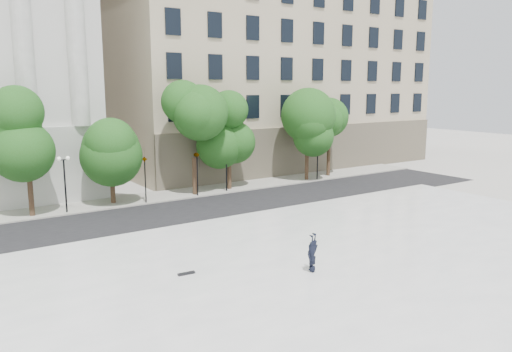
# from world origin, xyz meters

# --- Properties ---
(ground) EXTENTS (160.00, 160.00, 0.00)m
(ground) POSITION_xyz_m (0.00, 0.00, 0.00)
(ground) COLOR beige
(ground) RESTS_ON ground
(plaza) EXTENTS (44.00, 22.00, 0.45)m
(plaza) POSITION_xyz_m (0.00, 3.00, 0.23)
(plaza) COLOR white
(plaza) RESTS_ON ground
(street) EXTENTS (60.00, 8.00, 0.02)m
(street) POSITION_xyz_m (0.00, 18.00, 0.01)
(street) COLOR black
(street) RESTS_ON ground
(far_sidewalk) EXTENTS (60.00, 4.00, 0.12)m
(far_sidewalk) POSITION_xyz_m (0.00, 24.00, 0.06)
(far_sidewalk) COLOR #AAA79C
(far_sidewalk) RESTS_ON ground
(building_east) EXTENTS (36.00, 26.15, 23.00)m
(building_east) POSITION_xyz_m (20.00, 38.91, 11.14)
(building_east) COLOR #B8A78C
(building_east) RESTS_ON ground
(traffic_light_west) EXTENTS (0.98, 1.81, 4.22)m
(traffic_light_west) POSITION_xyz_m (-0.38, 22.30, 3.72)
(traffic_light_west) COLOR black
(traffic_light_west) RESTS_ON ground
(traffic_light_east) EXTENTS (0.55, 1.89, 4.25)m
(traffic_light_east) POSITION_xyz_m (4.10, 22.30, 3.75)
(traffic_light_east) COLOR black
(traffic_light_east) RESTS_ON ground
(person_lying) EXTENTS (1.27, 1.92, 0.49)m
(person_lying) POSITION_xyz_m (0.07, 3.14, 0.70)
(person_lying) COLOR black
(person_lying) RESTS_ON plaza
(skateboard) EXTENTS (0.81, 0.27, 0.08)m
(skateboard) POSITION_xyz_m (-4.92, 6.10, 0.49)
(skateboard) COLOR black
(skateboard) RESTS_ON plaza
(street_trees) EXTENTS (45.36, 5.05, 8.09)m
(street_trees) POSITION_xyz_m (1.26, 23.29, 5.15)
(street_trees) COLOR #382619
(street_trees) RESTS_ON ground
(lamp_posts) EXTENTS (36.73, 0.28, 4.50)m
(lamp_posts) POSITION_xyz_m (-0.07, 22.60, 2.88)
(lamp_posts) COLOR black
(lamp_posts) RESTS_ON ground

